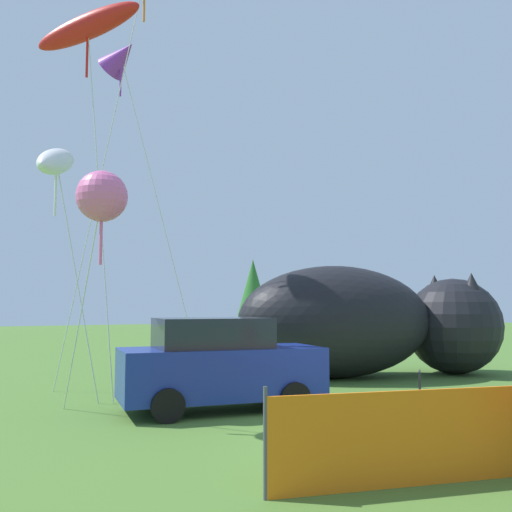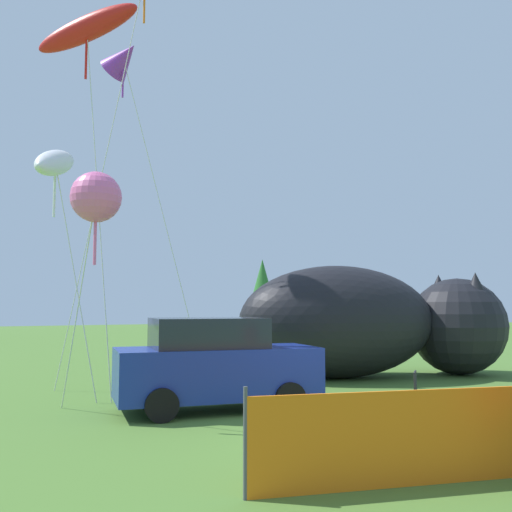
{
  "view_description": "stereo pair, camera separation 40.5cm",
  "coord_description": "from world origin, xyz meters",
  "px_view_note": "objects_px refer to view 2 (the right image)",
  "views": [
    {
      "loc": [
        -6.87,
        -8.04,
        2.22
      ],
      "look_at": [
        0.84,
        5.85,
        3.62
      ],
      "focal_mm": 40.0,
      "sensor_mm": 36.0,
      "label": 1
    },
    {
      "loc": [
        -6.51,
        -8.23,
        2.22
      ],
      "look_at": [
        0.84,
        5.85,
        3.62
      ],
      "focal_mm": 40.0,
      "sensor_mm": 36.0,
      "label": 2
    }
  ],
  "objects_px": {
    "kite_purple_delta": "(124,59)",
    "kite_red_lizard": "(87,30)",
    "folding_chair": "(423,392)",
    "kite_pink_octopus": "(96,198)",
    "inflatable_cat": "(370,326)",
    "kite_white_ghost": "(55,163)",
    "parked_car": "(215,364)"
  },
  "relations": [
    {
      "from": "folding_chair",
      "to": "kite_pink_octopus",
      "type": "distance_m",
      "value": 7.41
    },
    {
      "from": "parked_car",
      "to": "kite_red_lizard",
      "type": "height_order",
      "value": "kite_red_lizard"
    },
    {
      "from": "kite_white_ghost",
      "to": "kite_red_lizard",
      "type": "relative_size",
      "value": 0.65
    },
    {
      "from": "kite_white_ghost",
      "to": "kite_red_lizard",
      "type": "xyz_separation_m",
      "value": [
        0.67,
        0.16,
        3.53
      ]
    },
    {
      "from": "kite_white_ghost",
      "to": "parked_car",
      "type": "bearing_deg",
      "value": -40.98
    },
    {
      "from": "folding_chair",
      "to": "kite_purple_delta",
      "type": "bearing_deg",
      "value": 159.04
    },
    {
      "from": "kite_red_lizard",
      "to": "folding_chair",
      "type": "bearing_deg",
      "value": -44.59
    },
    {
      "from": "kite_purple_delta",
      "to": "kite_pink_octopus",
      "type": "distance_m",
      "value": 9.27
    },
    {
      "from": "kite_red_lizard",
      "to": "kite_pink_octopus",
      "type": "xyz_separation_m",
      "value": [
        -0.34,
        -3.21,
        -4.85
      ]
    },
    {
      "from": "kite_purple_delta",
      "to": "kite_red_lizard",
      "type": "height_order",
      "value": "kite_purple_delta"
    },
    {
      "from": "inflatable_cat",
      "to": "kite_red_lizard",
      "type": "xyz_separation_m",
      "value": [
        -8.95,
        -0.22,
        7.53
      ]
    },
    {
      "from": "kite_red_lizard",
      "to": "inflatable_cat",
      "type": "bearing_deg",
      "value": 1.4
    },
    {
      "from": "kite_pink_octopus",
      "to": "kite_white_ghost",
      "type": "bearing_deg",
      "value": 96.29
    },
    {
      "from": "folding_chair",
      "to": "inflatable_cat",
      "type": "relative_size",
      "value": 0.1
    },
    {
      "from": "inflatable_cat",
      "to": "parked_car",
      "type": "bearing_deg",
      "value": -140.58
    },
    {
      "from": "folding_chair",
      "to": "kite_pink_octopus",
      "type": "relative_size",
      "value": 0.19
    },
    {
      "from": "folding_chair",
      "to": "kite_pink_octopus",
      "type": "bearing_deg",
      "value": -154.77
    },
    {
      "from": "kite_red_lizard",
      "to": "kite_pink_octopus",
      "type": "distance_m",
      "value": 5.82
    },
    {
      "from": "parked_car",
      "to": "kite_white_ghost",
      "type": "relative_size",
      "value": 0.7
    },
    {
      "from": "parked_car",
      "to": "folding_chair",
      "type": "distance_m",
      "value": 4.3
    },
    {
      "from": "kite_purple_delta",
      "to": "kite_pink_octopus",
      "type": "xyz_separation_m",
      "value": [
        -2.18,
        -6.82,
        -5.89
      ]
    },
    {
      "from": "inflatable_cat",
      "to": "kite_purple_delta",
      "type": "height_order",
      "value": "kite_purple_delta"
    },
    {
      "from": "folding_chair",
      "to": "kite_white_ghost",
      "type": "bearing_deg",
      "value": -173.93
    },
    {
      "from": "inflatable_cat",
      "to": "kite_purple_delta",
      "type": "distance_m",
      "value": 11.64
    },
    {
      "from": "kite_red_lizard",
      "to": "parked_car",
      "type": "bearing_deg",
      "value": -49.89
    },
    {
      "from": "parked_car",
      "to": "inflatable_cat",
      "type": "xyz_separation_m",
      "value": [
        6.61,
        3.0,
        0.63
      ]
    },
    {
      "from": "kite_purple_delta",
      "to": "kite_pink_octopus",
      "type": "bearing_deg",
      "value": -107.7
    },
    {
      "from": "inflatable_cat",
      "to": "kite_red_lizard",
      "type": "distance_m",
      "value": 11.7
    },
    {
      "from": "folding_chair",
      "to": "inflatable_cat",
      "type": "distance_m",
      "value": 6.74
    },
    {
      "from": "folding_chair",
      "to": "inflatable_cat",
      "type": "height_order",
      "value": "inflatable_cat"
    },
    {
      "from": "parked_car",
      "to": "kite_white_ghost",
      "type": "bearing_deg",
      "value": 148.17
    },
    {
      "from": "inflatable_cat",
      "to": "kite_white_ghost",
      "type": "height_order",
      "value": "kite_white_ghost"
    }
  ]
}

